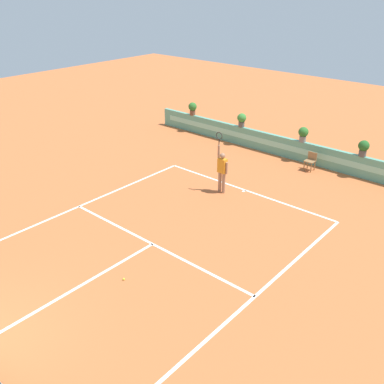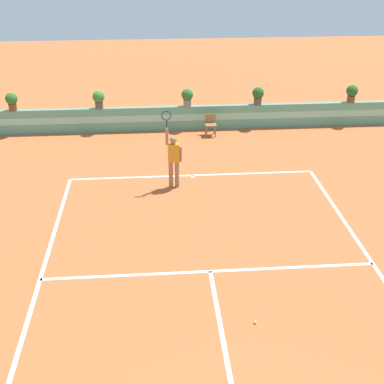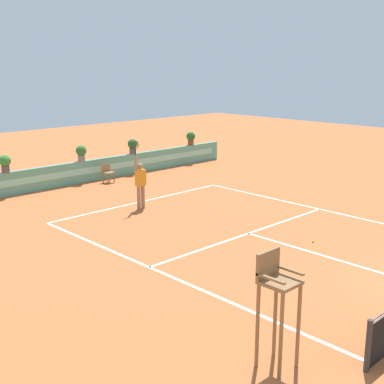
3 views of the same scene
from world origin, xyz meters
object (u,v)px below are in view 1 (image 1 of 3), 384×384
ball_kid_chair (311,160)px  tennis_ball_near_baseline (124,279)px  tennis_player (222,169)px  potted_plant_centre (303,133)px  potted_plant_far_left (193,108)px  potted_plant_left (242,119)px  potted_plant_right (364,147)px

ball_kid_chair → tennis_ball_near_baseline: 11.19m
tennis_player → tennis_ball_near_baseline: tennis_player is taller
potted_plant_centre → potted_plant_far_left: bearing=180.0°
tennis_player → potted_plant_far_left: 8.15m
tennis_player → potted_plant_centre: bearing=81.2°
tennis_ball_near_baseline → tennis_player: bearing=102.1°
tennis_player → tennis_ball_near_baseline: bearing=-77.9°
potted_plant_left → potted_plant_right: size_ratio=1.00×
ball_kid_chair → tennis_player: size_ratio=0.33×
potted_plant_far_left → potted_plant_left: same height
ball_kid_chair → potted_plant_left: 4.61m
ball_kid_chair → tennis_ball_near_baseline: (-0.28, -11.18, -0.44)m
tennis_player → potted_plant_right: tennis_player is taller
tennis_player → potted_plant_far_left: bearing=139.3°
potted_plant_left → potted_plant_centre: (3.57, 0.00, 0.00)m
ball_kid_chair → potted_plant_right: (2.03, 0.73, 0.93)m
potted_plant_right → potted_plant_centre: same height
tennis_player → potted_plant_right: (3.73, 5.30, 0.36)m
potted_plant_left → potted_plant_centre: size_ratio=1.00×
tennis_player → potted_plant_far_left: size_ratio=3.57×
tennis_player → potted_plant_far_left: (-6.18, 5.30, 0.36)m
ball_kid_chair → potted_plant_right: bearing=19.8°
tennis_ball_near_baseline → potted_plant_centre: 12.01m
tennis_ball_near_baseline → potted_plant_right: bearing=79.0°
potted_plant_right → tennis_player: bearing=-125.1°
potted_plant_left → tennis_ball_near_baseline: bearing=-70.7°
tennis_ball_near_baseline → potted_plant_right: 12.21m
ball_kid_chair → potted_plant_far_left: (-7.88, 0.73, 0.93)m
tennis_player → potted_plant_right: size_ratio=3.57×
potted_plant_far_left → potted_plant_left: size_ratio=1.00×
tennis_ball_near_baseline → potted_plant_far_left: bearing=122.5°
potted_plant_right → potted_plant_centre: 2.91m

